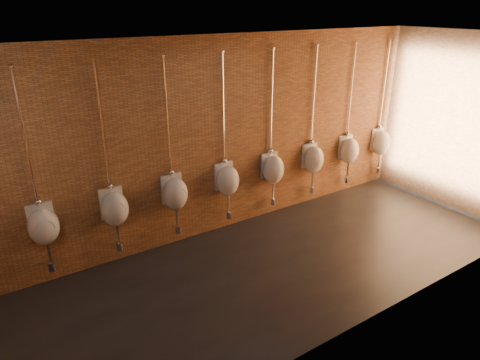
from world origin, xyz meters
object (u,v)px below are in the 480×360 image
object	(u,v)px
urinal_2	(114,208)
urinal_8	(381,142)
urinal_5	(273,169)
urinal_3	(175,193)
urinal_6	(313,159)
urinal_1	(43,225)
urinal_4	(227,180)
urinal_7	(349,150)

from	to	relation	value
urinal_2	urinal_8	size ratio (longest dim) A/B	1.00
urinal_5	urinal_8	bearing A→B (deg)	0.00
urinal_3	urinal_6	xyz separation A→B (m)	(2.82, 0.00, 0.00)
urinal_2	urinal_5	size ratio (longest dim) A/B	1.00
urinal_1	urinal_2	bearing A→B (deg)	0.00
urinal_6	urinal_3	bearing A→B (deg)	180.00
urinal_1	urinal_6	world-z (taller)	same
urinal_6	urinal_4	bearing A→B (deg)	180.00
urinal_2	urinal_8	xyz separation A→B (m)	(5.65, 0.00, 0.00)
urinal_3	urinal_1	bearing A→B (deg)	180.00
urinal_2	urinal_7	distance (m)	4.71
urinal_5	urinal_7	bearing A→B (deg)	0.00
urinal_5	urinal_3	bearing A→B (deg)	180.00
urinal_5	urinal_7	world-z (taller)	same
urinal_1	urinal_8	bearing A→B (deg)	0.00
urinal_2	urinal_3	world-z (taller)	same
urinal_6	urinal_8	world-z (taller)	same
urinal_1	urinal_7	size ratio (longest dim) A/B	1.00
urinal_3	urinal_4	size ratio (longest dim) A/B	1.00
urinal_3	urinal_4	distance (m)	0.94
urinal_1	urinal_4	size ratio (longest dim) A/B	1.00
urinal_4	urinal_3	bearing A→B (deg)	180.00
urinal_2	urinal_7	world-z (taller)	same
urinal_3	urinal_7	world-z (taller)	same
urinal_4	urinal_6	xyz separation A→B (m)	(1.88, 0.00, 0.00)
urinal_6	urinal_7	world-z (taller)	same
urinal_1	urinal_4	distance (m)	2.82
urinal_5	urinal_8	distance (m)	2.82
urinal_4	urinal_7	distance (m)	2.82
urinal_4	urinal_8	world-z (taller)	same
urinal_3	urinal_6	world-z (taller)	same
urinal_1	urinal_2	distance (m)	0.94
urinal_6	urinal_5	bearing A→B (deg)	180.00
urinal_2	urinal_8	world-z (taller)	same
urinal_6	urinal_8	xyz separation A→B (m)	(1.88, 0.00, 0.00)
urinal_1	urinal_6	bearing A→B (deg)	0.00
urinal_7	urinal_5	bearing A→B (deg)	180.00
urinal_5	urinal_6	bearing A→B (deg)	0.00
urinal_1	urinal_7	bearing A→B (deg)	0.00
urinal_4	urinal_6	bearing A→B (deg)	0.00
urinal_5	urinal_2	bearing A→B (deg)	180.00
urinal_3	urinal_6	size ratio (longest dim) A/B	1.00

